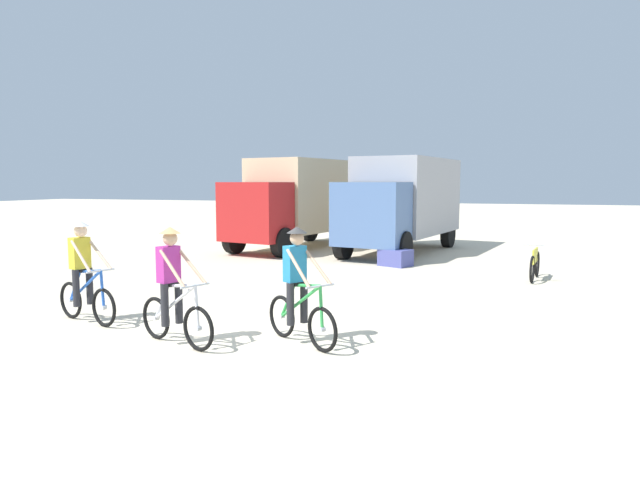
{
  "coord_description": "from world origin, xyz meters",
  "views": [
    {
      "loc": [
        4.02,
        -8.6,
        2.49
      ],
      "look_at": [
        -0.28,
        4.28,
        1.1
      ],
      "focal_mm": 31.62,
      "sensor_mm": 36.0,
      "label": 1
    }
  ],
  "objects": [
    {
      "name": "supply_crate",
      "position": [
        0.88,
        7.94,
        0.25
      ],
      "size": [
        1.06,
        0.96,
        0.5
      ],
      "primitive_type": "cube",
      "rotation": [
        0.0,
        0.0,
        1.16
      ],
      "color": "#4C5199",
      "rests_on": "ground"
    },
    {
      "name": "bicycle_spare",
      "position": [
        4.72,
        6.7,
        0.4
      ],
      "size": [
        0.5,
        1.72,
        0.97
      ],
      "color": "black",
      "rests_on": "ground"
    },
    {
      "name": "cyclist_orange_shirt",
      "position": [
        -3.11,
        -0.55,
        0.85
      ],
      "size": [
        1.66,
        0.69,
        1.82
      ],
      "color": "black",
      "rests_on": "ground"
    },
    {
      "name": "ground_plane",
      "position": [
        0.0,
        0.0,
        0.0
      ],
      "size": [
        120.0,
        120.0,
        0.0
      ],
      "primitive_type": "plane",
      "color": "beige"
    },
    {
      "name": "cyclist_near_camera",
      "position": [
        1.0,
        -0.6,
        0.85
      ],
      "size": [
        1.48,
        1.0,
        1.82
      ],
      "color": "black",
      "rests_on": "ground"
    },
    {
      "name": "cyclist_cowboy_hat",
      "position": [
        -0.82,
        -1.25,
        0.85
      ],
      "size": [
        1.64,
        0.75,
        1.82
      ],
      "color": "black",
      "rests_on": "ground"
    },
    {
      "name": "box_truck_tan_camper",
      "position": [
        -3.48,
        11.52,
        1.87
      ],
      "size": [
        3.7,
        7.09,
        3.35
      ],
      "color": "#CCB78E",
      "rests_on": "ground"
    },
    {
      "name": "box_truck_grey_hauler",
      "position": [
        0.47,
        11.37,
        1.87
      ],
      "size": [
        3.47,
        7.05,
        3.35
      ],
      "color": "#9E9EA3",
      "rests_on": "ground"
    }
  ]
}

